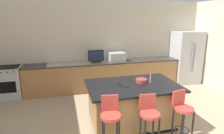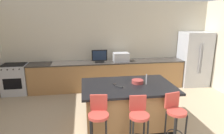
{
  "view_description": "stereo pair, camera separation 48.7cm",
  "coord_description": "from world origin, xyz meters",
  "views": [
    {
      "loc": [
        -1.34,
        -1.1,
        2.28
      ],
      "look_at": [
        -0.14,
        3.59,
        1.01
      ],
      "focal_mm": 31.3,
      "sensor_mm": 36.0,
      "label": 1
    },
    {
      "loc": [
        -0.86,
        -1.2,
        2.28
      ],
      "look_at": [
        -0.14,
        3.59,
        1.01
      ],
      "focal_mm": 31.3,
      "sensor_mm": 36.0,
      "label": 2
    }
  ],
  "objects": [
    {
      "name": "microwave",
      "position": [
        0.32,
        4.74,
        1.03
      ],
      "size": [
        0.48,
        0.36,
        0.27
      ],
      "primitive_type": "cube",
      "color": "#B7BABF",
      "rests_on": "counter_back"
    },
    {
      "name": "refrigerator",
      "position": [
        2.8,
        4.69,
        0.89
      ],
      "size": [
        0.91,
        0.74,
        1.78
      ],
      "color": "#B7BABF",
      "rests_on": "ground_plane"
    },
    {
      "name": "tv_monitor",
      "position": [
        -0.36,
        4.69,
        1.07
      ],
      "size": [
        0.47,
        0.16,
        0.39
      ],
      "color": "black",
      "rests_on": "counter_back"
    },
    {
      "name": "bar_stool_left",
      "position": [
        -0.65,
        1.71,
        0.61
      ],
      "size": [
        0.34,
        0.36,
        1.01
      ],
      "rotation": [
        0.0,
        0.0,
        -0.13
      ],
      "color": "#B23D33",
      "rests_on": "ground_plane"
    },
    {
      "name": "kitchen_island",
      "position": [
        0.02,
        2.49,
        0.46
      ],
      "size": [
        1.89,
        1.23,
        0.91
      ],
      "color": "black",
      "rests_on": "ground_plane"
    },
    {
      "name": "bar_stool_right",
      "position": [
        0.7,
        1.71,
        0.58
      ],
      "size": [
        0.35,
        0.37,
        0.97
      ],
      "rotation": [
        0.0,
        0.0,
        0.22
      ],
      "color": "#B23D33",
      "rests_on": "ground_plane"
    },
    {
      "name": "range_oven",
      "position": [
        -2.89,
        4.74,
        0.45
      ],
      "size": [
        0.72,
        0.63,
        0.91
      ],
      "color": "#B7BABF",
      "rests_on": "ground_plane"
    },
    {
      "name": "counter_back",
      "position": [
        -0.1,
        4.74,
        0.45
      ],
      "size": [
        4.86,
        0.62,
        0.89
      ],
      "color": "#9E7042",
      "rests_on": "ground_plane"
    },
    {
      "name": "wall_back",
      "position": [
        0.0,
        5.12,
        1.38
      ],
      "size": [
        7.12,
        0.12,
        2.75
      ],
      "primitive_type": "cube",
      "color": "beige",
      "rests_on": "ground_plane"
    },
    {
      "name": "sink_faucet_island",
      "position": [
        0.41,
        2.49,
        1.02
      ],
      "size": [
        0.02,
        0.02,
        0.22
      ],
      "primitive_type": "cylinder",
      "color": "#B2B2B7",
      "rests_on": "kitchen_island"
    },
    {
      "name": "fruit_bowl",
      "position": [
        0.25,
        2.57,
        0.94
      ],
      "size": [
        0.24,
        0.24,
        0.07
      ],
      "primitive_type": "cylinder",
      "color": "#993833",
      "rests_on": "kitchen_island"
    },
    {
      "name": "cell_phone",
      "position": [
        -0.23,
        2.54,
        0.91
      ],
      "size": [
        0.1,
        0.16,
        0.01
      ],
      "primitive_type": "cube",
      "rotation": [
        0.0,
        0.0,
        0.21
      ],
      "color": "black",
      "rests_on": "kitchen_island"
    },
    {
      "name": "sink_faucet_back",
      "position": [
        -0.17,
        4.84,
        1.01
      ],
      "size": [
        0.02,
        0.02,
        0.24
      ],
      "primitive_type": "cylinder",
      "color": "#B2B2B7",
      "rests_on": "counter_back"
    },
    {
      "name": "tv_remote",
      "position": [
        -0.18,
        2.41,
        0.92
      ],
      "size": [
        0.15,
        0.16,
        0.02
      ],
      "primitive_type": "cube",
      "rotation": [
        0.0,
        0.0,
        0.73
      ],
      "color": "black",
      "rests_on": "kitchen_island"
    },
    {
      "name": "bar_stool_center",
      "position": [
        0.03,
        1.67,
        0.58
      ],
      "size": [
        0.34,
        0.35,
        0.97
      ],
      "rotation": [
        0.0,
        0.0,
        -0.07
      ],
      "color": "#B23D33",
      "rests_on": "ground_plane"
    }
  ]
}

